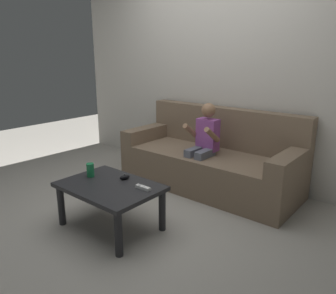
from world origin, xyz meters
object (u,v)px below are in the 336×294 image
(couch, at_px, (211,161))
(soda_can, at_px, (90,170))
(coffee_table, at_px, (110,191))
(game_remote_white_near_edge, at_px, (143,188))
(nunchuk_black, at_px, (125,177))
(person_seated_on_couch, at_px, (203,143))

(couch, bearing_deg, soda_can, -107.70)
(coffee_table, distance_m, game_remote_white_near_edge, 0.31)
(soda_can, bearing_deg, nunchuk_black, 26.87)
(person_seated_on_couch, relative_size, nunchuk_black, 9.55)
(game_remote_white_near_edge, height_order, soda_can, soda_can)
(game_remote_white_near_edge, distance_m, nunchuk_black, 0.27)
(coffee_table, relative_size, nunchuk_black, 8.39)
(person_seated_on_couch, distance_m, nunchuk_black, 1.02)
(nunchuk_black, height_order, soda_can, soda_can)
(couch, xyz_separation_m, game_remote_white_near_edge, (0.13, -1.23, 0.11))
(soda_can, bearing_deg, couch, 72.30)
(person_seated_on_couch, distance_m, game_remote_white_near_edge, 1.06)
(game_remote_white_near_edge, bearing_deg, nunchuk_black, 169.57)
(couch, bearing_deg, coffee_table, -96.30)
(person_seated_on_couch, xyz_separation_m, game_remote_white_near_edge, (0.12, -1.05, -0.14))
(couch, bearing_deg, person_seated_on_couch, -87.67)
(coffee_table, height_order, nunchuk_black, nunchuk_black)
(person_seated_on_couch, bearing_deg, coffee_table, -97.63)
(game_remote_white_near_edge, relative_size, nunchuk_black, 1.40)
(coffee_table, bearing_deg, couch, 83.70)
(coffee_table, relative_size, soda_can, 6.87)
(couch, distance_m, coffee_table, 1.35)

